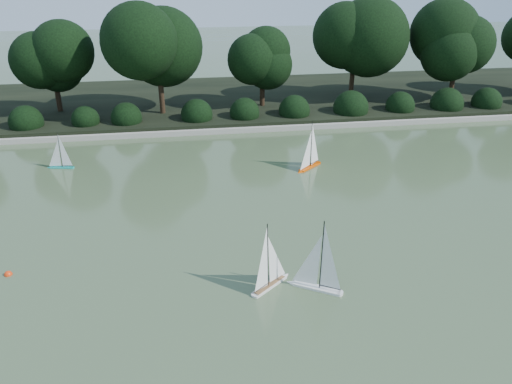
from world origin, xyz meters
TOP-DOWN VIEW (x-y plane):
  - ground at (0.00, 0.00)m, footprint 80.00×80.00m
  - pond_coping at (0.00, 9.00)m, footprint 40.00×0.35m
  - far_bank at (0.00, 13.00)m, footprint 40.00×8.00m
  - tree_line at (1.23, 11.44)m, footprint 26.31×3.93m
  - shrub_hedge at (0.00, 9.90)m, footprint 29.10×1.10m
  - sailboat_white_a at (-0.03, -0.68)m, footprint 1.04×0.71m
  - sailboat_white_b at (-0.78, -0.46)m, footprint 0.91×0.78m
  - sailboat_orange at (1.38, 5.21)m, footprint 0.94×0.84m
  - sailboat_teal at (-6.05, 6.40)m, footprint 0.86×0.30m
  - race_buoy at (-5.94, 0.68)m, footprint 0.16×0.16m

SIDE VIEW (x-z plane):
  - ground at x=0.00m, z-range 0.00..0.00m
  - race_buoy at x=-5.94m, z-range -0.08..0.08m
  - pond_coping at x=0.00m, z-range 0.00..0.18m
  - far_bank at x=0.00m, z-range 0.00..0.30m
  - sailboat_teal at x=-6.05m, z-range -0.40..0.77m
  - sailboat_white_b at x=-0.78m, z-range -0.50..0.96m
  - sailboat_orange at x=1.38m, z-range -0.53..1.01m
  - sailboat_white_a at x=-0.03m, z-range -0.53..1.02m
  - shrub_hedge at x=0.00m, z-range -0.10..1.00m
  - tree_line at x=1.23m, z-range 0.45..4.83m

